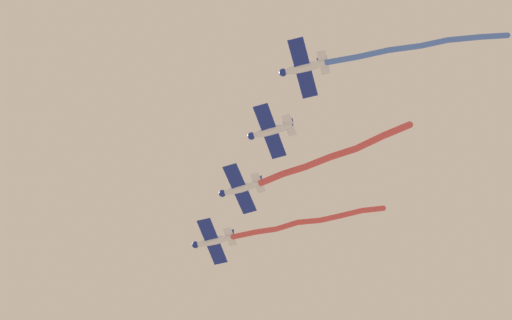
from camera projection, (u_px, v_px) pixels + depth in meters
name	position (u px, v px, depth m)	size (l,w,h in m)	color
airplane_lead	(213.00, 241.00, 102.51)	(7.64, 5.79, 1.88)	silver
smoke_trail_lead	(308.00, 222.00, 101.75)	(6.54, 18.91, 2.47)	#DB4C4C
airplane_left_wing	(240.00, 188.00, 98.16)	(7.61, 5.74, 1.88)	silver
smoke_trail_left_wing	(333.00, 156.00, 94.80)	(1.48, 19.74, 2.00)	#DB4C4C
airplane_right_wing	(270.00, 131.00, 93.80)	(7.62, 5.76, 1.88)	silver
airplane_slot	(303.00, 68.00, 89.44)	(7.64, 5.80, 1.88)	silver
smoke_trail_slot	(418.00, 47.00, 89.12)	(8.17, 19.41, 3.33)	#4C75DB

